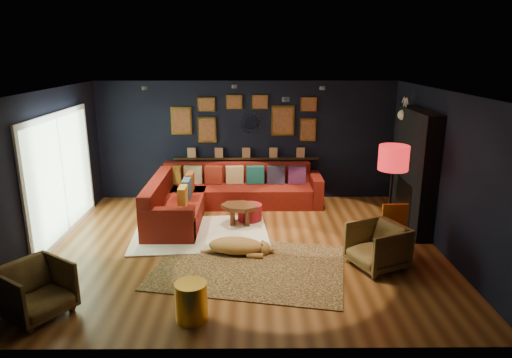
{
  "coord_description": "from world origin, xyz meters",
  "views": [
    {
      "loc": [
        0.14,
        -7.14,
        3.19
      ],
      "look_at": [
        0.2,
        0.3,
        1.11
      ],
      "focal_mm": 32.0,
      "sensor_mm": 36.0,
      "label": 1
    }
  ],
  "objects_px": {
    "pouf": "(250,212)",
    "orange_chair": "(396,228)",
    "armchair_right": "(378,244)",
    "armchair_left": "(36,288)",
    "floor_lamp": "(393,162)",
    "gold_stool": "(191,302)",
    "dog": "(236,243)",
    "sectional": "(216,196)",
    "coffee_table": "(240,208)"
  },
  "relations": [
    {
      "from": "pouf",
      "to": "orange_chair",
      "type": "xyz_separation_m",
      "value": [
        2.32,
        -1.65,
        0.33
      ]
    },
    {
      "from": "armchair_right",
      "to": "orange_chair",
      "type": "height_order",
      "value": "orange_chair"
    },
    {
      "from": "armchair_right",
      "to": "orange_chair",
      "type": "distance_m",
      "value": 0.52
    },
    {
      "from": "pouf",
      "to": "armchair_left",
      "type": "bearing_deg",
      "value": -128.88
    },
    {
      "from": "armchair_right",
      "to": "pouf",
      "type": "bearing_deg",
      "value": -160.11
    },
    {
      "from": "pouf",
      "to": "floor_lamp",
      "type": "distance_m",
      "value": 2.94
    },
    {
      "from": "armchair_left",
      "to": "floor_lamp",
      "type": "xyz_separation_m",
      "value": [
        4.95,
        2.0,
        1.11
      ]
    },
    {
      "from": "gold_stool",
      "to": "pouf",
      "type": "bearing_deg",
      "value": 78.39
    },
    {
      "from": "pouf",
      "to": "dog",
      "type": "relative_size",
      "value": 0.39
    },
    {
      "from": "gold_stool",
      "to": "dog",
      "type": "height_order",
      "value": "gold_stool"
    },
    {
      "from": "armchair_right",
      "to": "gold_stool",
      "type": "distance_m",
      "value": 3.0
    },
    {
      "from": "armchair_right",
      "to": "dog",
      "type": "relative_size",
      "value": 0.62
    },
    {
      "from": "sectional",
      "to": "armchair_right",
      "type": "relative_size",
      "value": 4.49
    },
    {
      "from": "pouf",
      "to": "floor_lamp",
      "type": "xyz_separation_m",
      "value": [
        2.31,
        -1.27,
        1.3
      ]
    },
    {
      "from": "pouf",
      "to": "floor_lamp",
      "type": "height_order",
      "value": "floor_lamp"
    },
    {
      "from": "coffee_table",
      "to": "pouf",
      "type": "xyz_separation_m",
      "value": [
        0.19,
        0.19,
        -0.14
      ]
    },
    {
      "from": "coffee_table",
      "to": "floor_lamp",
      "type": "bearing_deg",
      "value": -23.34
    },
    {
      "from": "armchair_right",
      "to": "floor_lamp",
      "type": "height_order",
      "value": "floor_lamp"
    },
    {
      "from": "armchair_left",
      "to": "gold_stool",
      "type": "height_order",
      "value": "armchair_left"
    },
    {
      "from": "pouf",
      "to": "orange_chair",
      "type": "distance_m",
      "value": 2.87
    },
    {
      "from": "gold_stool",
      "to": "floor_lamp",
      "type": "distance_m",
      "value": 3.89
    },
    {
      "from": "orange_chair",
      "to": "floor_lamp",
      "type": "height_order",
      "value": "floor_lamp"
    },
    {
      "from": "pouf",
      "to": "armchair_right",
      "type": "xyz_separation_m",
      "value": [
        1.95,
        -1.98,
        0.19
      ]
    },
    {
      "from": "armchair_left",
      "to": "armchair_right",
      "type": "distance_m",
      "value": 4.76
    },
    {
      "from": "pouf",
      "to": "armchair_left",
      "type": "distance_m",
      "value": 4.2
    },
    {
      "from": "coffee_table",
      "to": "armchair_left",
      "type": "bearing_deg",
      "value": -128.51
    },
    {
      "from": "floor_lamp",
      "to": "gold_stool",
      "type": "bearing_deg",
      "value": -144.76
    },
    {
      "from": "pouf",
      "to": "armchair_left",
      "type": "height_order",
      "value": "armchair_left"
    },
    {
      "from": "sectional",
      "to": "dog",
      "type": "xyz_separation_m",
      "value": [
        0.48,
        -2.11,
        -0.11
      ]
    },
    {
      "from": "gold_stool",
      "to": "orange_chair",
      "type": "relative_size",
      "value": 0.57
    },
    {
      "from": "dog",
      "to": "gold_stool",
      "type": "bearing_deg",
      "value": -98.42
    },
    {
      "from": "pouf",
      "to": "gold_stool",
      "type": "xyz_separation_m",
      "value": [
        -0.7,
        -3.4,
        0.06
      ]
    },
    {
      "from": "armchair_left",
      "to": "floor_lamp",
      "type": "height_order",
      "value": "floor_lamp"
    },
    {
      "from": "orange_chair",
      "to": "dog",
      "type": "xyz_separation_m",
      "value": [
        -2.54,
        0.13,
        -0.3
      ]
    },
    {
      "from": "armchair_left",
      "to": "gold_stool",
      "type": "xyz_separation_m",
      "value": [
        1.94,
        -0.13,
        -0.13
      ]
    },
    {
      "from": "coffee_table",
      "to": "pouf",
      "type": "bearing_deg",
      "value": 45.6
    },
    {
      "from": "gold_stool",
      "to": "orange_chair",
      "type": "height_order",
      "value": "orange_chair"
    },
    {
      "from": "sectional",
      "to": "orange_chair",
      "type": "distance_m",
      "value": 3.77
    },
    {
      "from": "sectional",
      "to": "orange_chair",
      "type": "relative_size",
      "value": 3.92
    },
    {
      "from": "sectional",
      "to": "coffee_table",
      "type": "relative_size",
      "value": 4.05
    },
    {
      "from": "orange_chair",
      "to": "floor_lamp",
      "type": "bearing_deg",
      "value": 90.05
    },
    {
      "from": "armchair_left",
      "to": "orange_chair",
      "type": "relative_size",
      "value": 0.86
    },
    {
      "from": "sectional",
      "to": "floor_lamp",
      "type": "xyz_separation_m",
      "value": [
        3.01,
        -1.86,
        1.16
      ]
    },
    {
      "from": "orange_chair",
      "to": "pouf",
      "type": "bearing_deg",
      "value": 143.16
    },
    {
      "from": "floor_lamp",
      "to": "dog",
      "type": "xyz_separation_m",
      "value": [
        -2.53,
        -0.25,
        -1.28
      ]
    },
    {
      "from": "coffee_table",
      "to": "gold_stool",
      "type": "bearing_deg",
      "value": -99.06
    },
    {
      "from": "coffee_table",
      "to": "floor_lamp",
      "type": "distance_m",
      "value": 2.96
    },
    {
      "from": "sectional",
      "to": "armchair_right",
      "type": "bearing_deg",
      "value": -44.17
    },
    {
      "from": "sectional",
      "to": "coffee_table",
      "type": "bearing_deg",
      "value": -56.62
    },
    {
      "from": "gold_stool",
      "to": "floor_lamp",
      "type": "relative_size",
      "value": 0.28
    }
  ]
}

